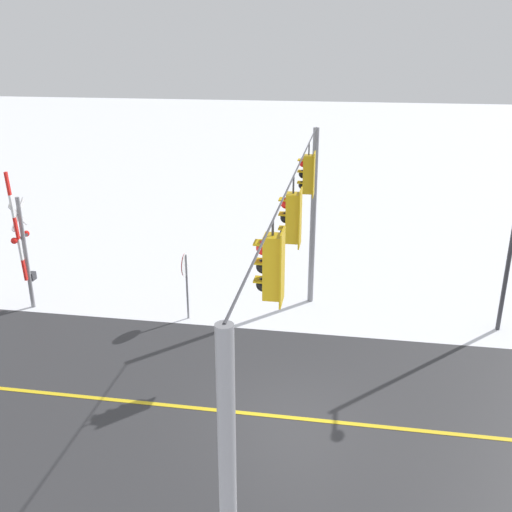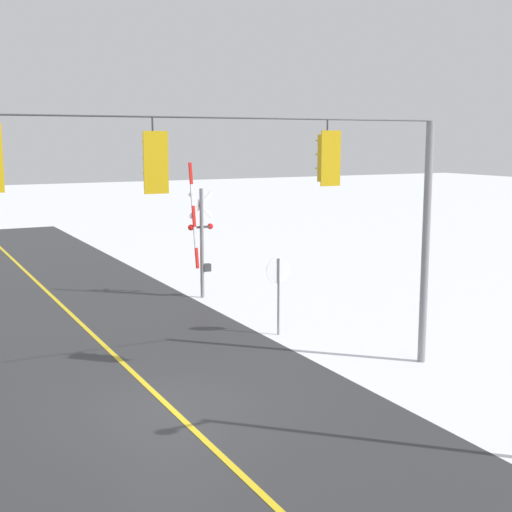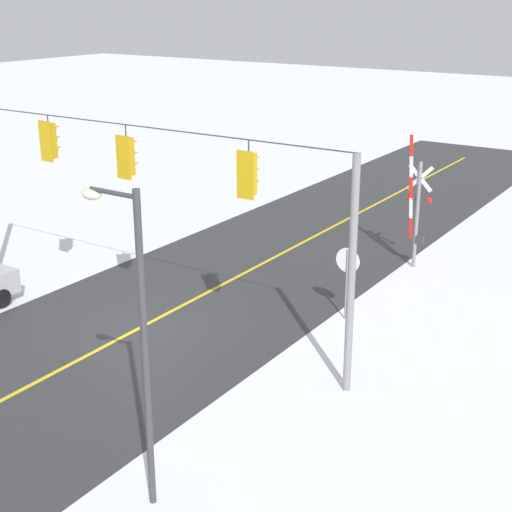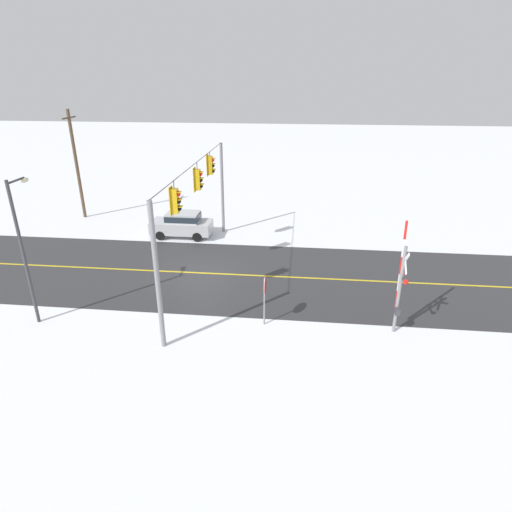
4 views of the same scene
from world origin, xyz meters
name	(u,v)px [view 2 (image 2 of 4)]	position (x,y,z in m)	size (l,w,h in m)	color
ground_plane	(169,407)	(0.00, 0.00, 0.00)	(160.00, 160.00, 0.00)	white
signal_span	(167,212)	(-0.05, -0.01, 4.27)	(14.20, 0.47, 6.22)	gray
stop_sign	(278,278)	(-4.93, -4.00, 1.71)	(0.80, 0.09, 2.35)	gray
railroad_crossing	(201,235)	(-4.86, -9.67, 2.32)	(0.98, 0.31, 4.94)	gray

